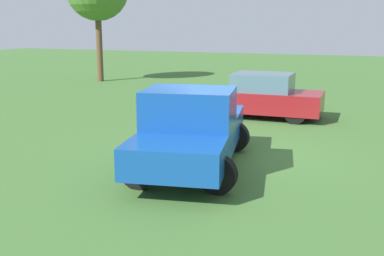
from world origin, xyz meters
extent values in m
plane|color=#3D662D|center=(0.00, 0.00, 0.00)|extent=(80.00, 80.00, 0.00)
cylinder|color=black|center=(1.49, -0.56, 0.38)|extent=(0.75, 0.22, 0.75)
cylinder|color=black|center=(-0.03, -0.83, 0.38)|extent=(0.75, 0.22, 0.75)
cylinder|color=black|center=(0.95, 2.42, 0.38)|extent=(0.75, 0.22, 0.75)
cylinder|color=black|center=(-0.57, 2.14, 0.38)|extent=(0.75, 0.22, 0.75)
cube|color=#144799|center=(0.71, -0.60, 0.71)|extent=(2.15, 2.19, 0.64)
cube|color=#144799|center=(0.41, 1.07, 1.09)|extent=(2.08, 1.81, 1.40)
cube|color=slate|center=(0.41, 1.07, 1.53)|extent=(1.90, 1.57, 0.48)
cube|color=#144799|center=(0.24, 2.00, 0.69)|extent=(2.22, 2.56, 0.60)
cube|color=silver|center=(0.87, -1.47, 0.45)|extent=(1.76, 0.43, 0.16)
cylinder|color=black|center=(1.97, -4.68, 0.36)|extent=(0.72, 0.20, 0.72)
cylinder|color=black|center=(1.99, -6.18, 0.36)|extent=(0.72, 0.20, 0.72)
cylinder|color=black|center=(-0.93, -4.72, 0.36)|extent=(0.72, 0.20, 0.72)
cylinder|color=black|center=(-0.91, -6.22, 0.36)|extent=(0.72, 0.20, 0.72)
cube|color=maroon|center=(0.53, -5.45, 0.56)|extent=(4.41, 1.82, 0.68)
cube|color=slate|center=(0.31, -5.45, 1.20)|extent=(1.95, 1.57, 0.60)
cylinder|color=brown|center=(11.03, -12.34, 1.97)|extent=(0.33, 0.33, 3.95)
camera|label=1|loc=(-3.13, 10.04, 3.12)|focal=43.66mm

